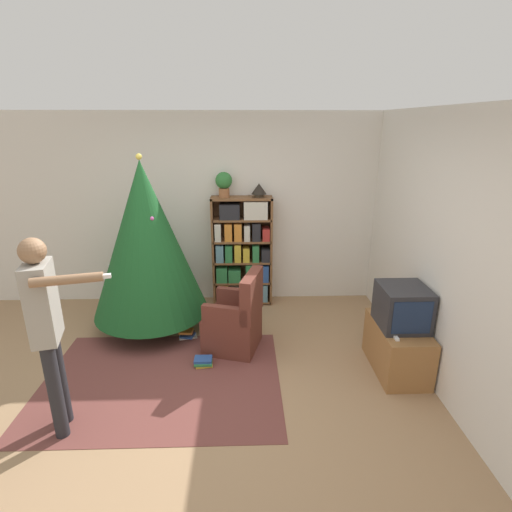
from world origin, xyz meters
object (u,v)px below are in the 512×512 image
television (402,307)px  armchair (236,322)px  christmas_tree (146,240)px  standing_person (47,322)px  table_lamp (259,189)px  bookshelf (243,252)px  potted_plant (224,183)px

television → armchair: size_ratio=0.53×
christmas_tree → standing_person: bearing=-102.3°
armchair → table_lamp: bearing=-178.1°
christmas_tree → armchair: (1.04, -0.52, -0.82)m
bookshelf → christmas_tree: 1.38m
christmas_tree → armchair: christmas_tree is taller
christmas_tree → table_lamp: 1.60m
christmas_tree → television: bearing=-20.1°
bookshelf → standing_person: bearing=-121.6°
television → standing_person: bearing=-166.5°
bookshelf → armchair: size_ratio=1.65×
armchair → standing_person: bearing=-33.6°
bookshelf → table_lamp: 0.89m
television → potted_plant: potted_plant is taller
christmas_tree → table_lamp: size_ratio=10.65×
bookshelf → armchair: 1.30m
standing_person → potted_plant: (1.27, 2.45, 0.71)m
table_lamp → bookshelf: bearing=-178.4°
television → christmas_tree: bearing=159.9°
table_lamp → television: bearing=-51.3°
standing_person → potted_plant: bearing=139.0°
bookshelf → armchair: (-0.08, -1.22, -0.43)m
potted_plant → christmas_tree: bearing=-141.5°
television → table_lamp: 2.36m
television → armchair: (-1.67, 0.48, -0.40)m
television → christmas_tree: size_ratio=0.23×
television → potted_plant: 2.68m
bookshelf → christmas_tree: size_ratio=0.71×
potted_plant → table_lamp: potted_plant is taller
bookshelf → standing_person: size_ratio=0.91×
potted_plant → television: bearing=-43.1°
armchair → potted_plant: size_ratio=2.80×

